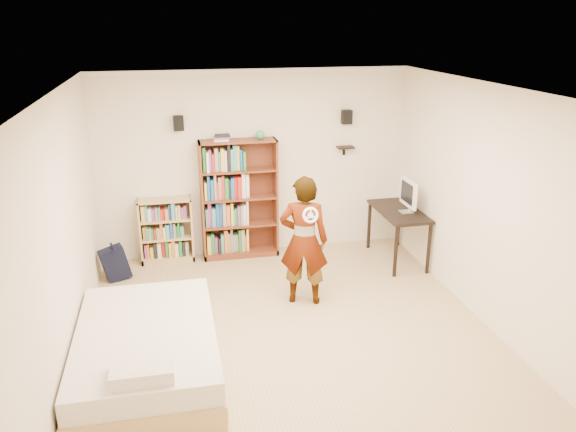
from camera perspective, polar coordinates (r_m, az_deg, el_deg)
The scene contains 14 objects.
ground at distance 6.45m, azimuth 0.34°, elevation -11.87°, with size 4.50×5.00×0.01m, color tan.
room_shell at distance 5.73m, azimuth 0.38°, elevation 3.34°, with size 4.52×5.02×2.71m.
crown_molding at distance 5.55m, azimuth 0.40°, elevation 12.39°, with size 4.50×5.00×0.06m.
speaker_left at distance 7.89m, azimuth -11.06°, elevation 9.24°, with size 0.14×0.12×0.20m, color black.
speaker_right at distance 8.29m, azimuth 5.99°, elevation 9.97°, with size 0.14×0.12×0.20m, color black.
wall_shelf at distance 8.39m, azimuth 5.86°, elevation 6.95°, with size 0.25×0.16×0.03m, color black.
tall_bookshelf at distance 8.16m, azimuth -4.96°, elevation 1.68°, with size 1.10×0.32×1.74m, color maroon, non-canonical shape.
low_bookshelf at distance 8.25m, azimuth -12.26°, elevation -1.43°, with size 0.75×0.28×0.94m, color tan, non-canonical shape.
computer_desk at distance 8.28m, azimuth 11.06°, elevation -1.92°, with size 0.57×1.13×0.77m, color black, non-canonical shape.
imac at distance 8.00m, azimuth 12.00°, elevation 1.96°, with size 0.09×0.47×0.47m, color white, non-canonical shape.
daybed at distance 5.84m, azimuth -14.15°, elevation -12.63°, with size 1.36×2.09×0.62m, color silver, non-canonical shape.
person at distance 6.79m, azimuth 1.62°, elevation -2.52°, with size 0.59×0.39×1.62m, color black.
wii_wheel at distance 6.36m, azimuth 2.30°, elevation 0.09°, with size 0.19×0.19×0.03m, color white.
navy_bag at distance 7.92m, azimuth -17.17°, elevation -4.59°, with size 0.36×0.23×0.48m, color black, non-canonical shape.
Camera 1 is at (-1.20, -5.37, 3.35)m, focal length 35.00 mm.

